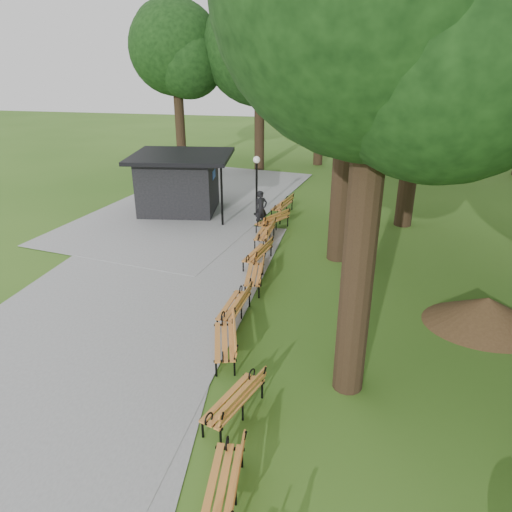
% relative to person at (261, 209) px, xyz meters
% --- Properties ---
extents(ground, '(100.00, 100.00, 0.00)m').
position_rel_person_xyz_m(ground, '(0.95, -11.03, -0.82)').
color(ground, '#36621C').
rests_on(ground, ground).
extents(path, '(12.00, 38.00, 0.06)m').
position_rel_person_xyz_m(path, '(-3.05, -8.03, -0.79)').
color(path, gray).
rests_on(path, ground).
extents(person, '(0.71, 0.69, 1.65)m').
position_rel_person_xyz_m(person, '(0.00, 0.00, 0.00)').
color(person, black).
rests_on(person, ground).
extents(kiosk, '(5.00, 4.48, 2.85)m').
position_rel_person_xyz_m(kiosk, '(-4.32, 1.47, 0.60)').
color(kiosk, black).
rests_on(kiosk, ground).
extents(lamp_post, '(0.32, 0.32, 2.84)m').
position_rel_person_xyz_m(lamp_post, '(-0.49, 1.53, 1.24)').
color(lamp_post, black).
rests_on(lamp_post, ground).
extents(dirt_mound, '(2.82, 2.82, 0.89)m').
position_rel_person_xyz_m(dirt_mound, '(7.74, -7.01, -0.38)').
color(dirt_mound, '#47301C').
rests_on(dirt_mound, ground).
extents(bench_1, '(0.80, 1.95, 0.88)m').
position_rel_person_xyz_m(bench_1, '(1.90, -14.09, -0.38)').
color(bench_1, orange).
rests_on(bench_1, ground).
extents(bench_2, '(1.25, 2.00, 0.88)m').
position_rel_person_xyz_m(bench_2, '(1.59, -11.97, -0.38)').
color(bench_2, orange).
rests_on(bench_2, ground).
extents(bench_3, '(1.12, 2.00, 0.88)m').
position_rel_person_xyz_m(bench_3, '(0.85, -9.86, -0.38)').
color(bench_3, orange).
rests_on(bench_3, ground).
extents(bench_4, '(0.80, 1.95, 0.88)m').
position_rel_person_xyz_m(bench_4, '(0.66, -8.01, -0.38)').
color(bench_4, orange).
rests_on(bench_4, ground).
extents(bench_5, '(0.83, 1.96, 0.88)m').
position_rel_person_xyz_m(bench_5, '(0.83, -5.82, -0.38)').
color(bench_5, orange).
rests_on(bench_5, ground).
extents(bench_6, '(1.00, 1.99, 0.88)m').
position_rel_person_xyz_m(bench_6, '(0.61, -4.08, -0.38)').
color(bench_6, orange).
rests_on(bench_6, ground).
extents(bench_7, '(0.72, 1.92, 0.88)m').
position_rel_person_xyz_m(bench_7, '(0.50, -1.91, -0.38)').
color(bench_7, orange).
rests_on(bench_7, ground).
extents(bench_8, '(1.51, 1.96, 0.88)m').
position_rel_person_xyz_m(bench_8, '(0.56, -0.33, -0.38)').
color(bench_8, orange).
rests_on(bench_8, ground).
extents(bench_9, '(1.03, 1.99, 0.88)m').
position_rel_person_xyz_m(bench_9, '(0.67, 1.96, -0.38)').
color(bench_9, orange).
rests_on(bench_9, ground).
extents(lawn_tree_4, '(6.92, 6.92, 11.37)m').
position_rel_person_xyz_m(lawn_tree_4, '(6.25, 1.46, 7.03)').
color(lawn_tree_4, black).
rests_on(lawn_tree_4, ground).
extents(tree_backdrop, '(36.44, 9.72, 15.53)m').
position_rel_person_xyz_m(tree_backdrop, '(7.11, 12.20, 6.94)').
color(tree_backdrop, black).
rests_on(tree_backdrop, ground).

